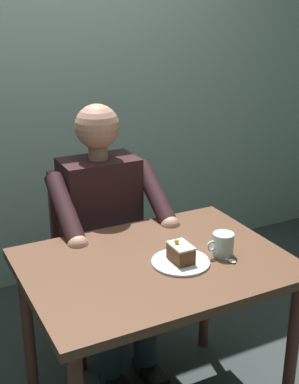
# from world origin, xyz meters

# --- Properties ---
(cafe_rear_panel) EXTENTS (6.40, 0.12, 3.00)m
(cafe_rear_panel) POSITION_xyz_m (0.00, -1.44, 1.50)
(cafe_rear_panel) COLOR #9BB2AA
(cafe_rear_panel) RESTS_ON ground
(dining_table) EXTENTS (1.02, 0.76, 0.75)m
(dining_table) POSITION_xyz_m (0.00, 0.00, 0.66)
(dining_table) COLOR brown
(dining_table) RESTS_ON ground
(chair) EXTENTS (0.42, 0.42, 0.91)m
(chair) POSITION_xyz_m (0.00, -0.67, 0.51)
(chair) COLOR #582422
(chair) RESTS_ON ground
(seated_person) EXTENTS (0.53, 0.58, 1.27)m
(seated_person) POSITION_xyz_m (0.00, -0.50, 0.67)
(seated_person) COLOR black
(seated_person) RESTS_ON ground
(dessert_plate) EXTENTS (0.23, 0.23, 0.01)m
(dessert_plate) POSITION_xyz_m (-0.08, 0.06, 0.76)
(dessert_plate) COLOR silver
(dessert_plate) RESTS_ON dining_table
(cake_slice) EXTENTS (0.07, 0.11, 0.09)m
(cake_slice) POSITION_xyz_m (-0.08, 0.06, 0.80)
(cake_slice) COLOR brown
(cake_slice) RESTS_ON dessert_plate
(coffee_cup) EXTENTS (0.12, 0.08, 0.09)m
(coffee_cup) POSITION_xyz_m (-0.26, 0.08, 0.80)
(coffee_cup) COLOR #B0C9C5
(coffee_cup) RESTS_ON dining_table
(dessert_spoon) EXTENTS (0.03, 0.14, 0.01)m
(dessert_spoon) POSITION_xyz_m (-0.26, 0.11, 0.76)
(dessert_spoon) COLOR silver
(dessert_spoon) RESTS_ON dining_table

